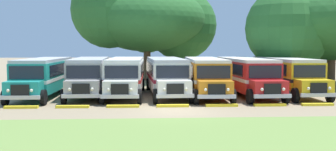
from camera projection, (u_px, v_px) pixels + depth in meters
ground_plane at (175, 111)px, 23.34m from camera, size 220.00×220.00×0.00m
foreground_grass_strip at (191, 145)px, 15.26m from camera, size 80.00×11.62×0.01m
parked_bus_slot_0 at (44, 75)px, 30.26m from camera, size 2.75×10.85×2.82m
parked_bus_slot_1 at (90, 74)px, 30.97m from camera, size 2.99×10.88×2.82m
parked_bus_slot_2 at (126, 75)px, 30.76m from camera, size 2.89×10.87×2.82m
parked_bus_slot_3 at (166, 74)px, 30.98m from camera, size 3.08×10.89×2.82m
parked_bus_slot_4 at (205, 75)px, 30.72m from camera, size 2.94×10.87×2.82m
parked_bus_slot_5 at (246, 74)px, 30.90m from camera, size 3.03×10.88×2.82m
parked_bus_slot_6 at (286, 74)px, 31.48m from camera, size 2.83×10.86×2.82m
curb_wheelstop_0 at (21, 107)px, 24.30m from camera, size 2.00×0.36×0.15m
curb_wheelstop_1 at (73, 107)px, 24.48m from camera, size 2.00×0.36×0.15m
curb_wheelstop_2 at (123, 106)px, 24.67m from camera, size 2.00×0.36×0.15m
curb_wheelstop_3 at (173, 106)px, 24.85m from camera, size 2.00×0.36×0.15m
curb_wheelstop_4 at (222, 105)px, 25.04m from camera, size 2.00×0.36×0.15m
curb_wheelstop_5 at (270, 105)px, 25.22m from camera, size 2.00×0.36×0.15m
curb_wheelstop_6 at (317, 104)px, 25.41m from camera, size 2.00×0.36×0.15m
broad_shade_tree at (147, 20)px, 44.39m from camera, size 15.94×13.73×11.52m
secondary_tree at (328, 21)px, 38.63m from camera, size 16.15×14.55×11.54m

